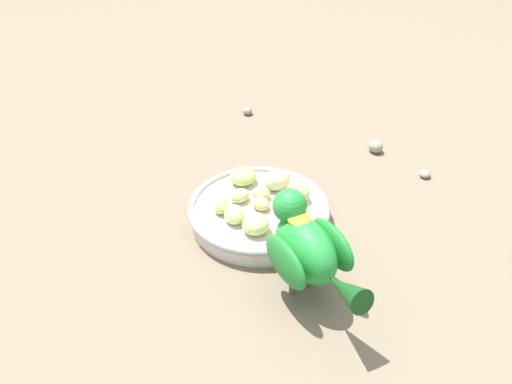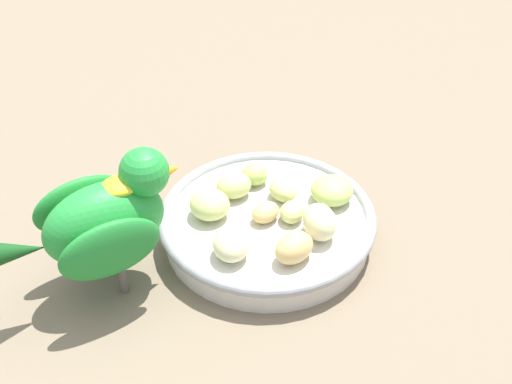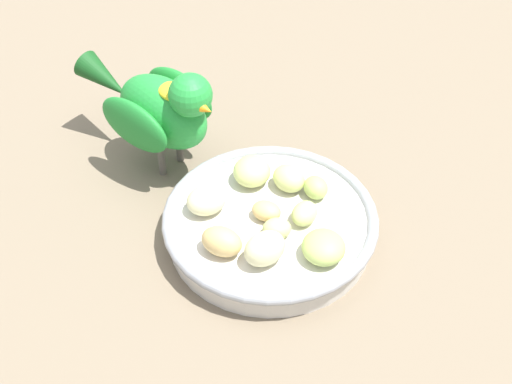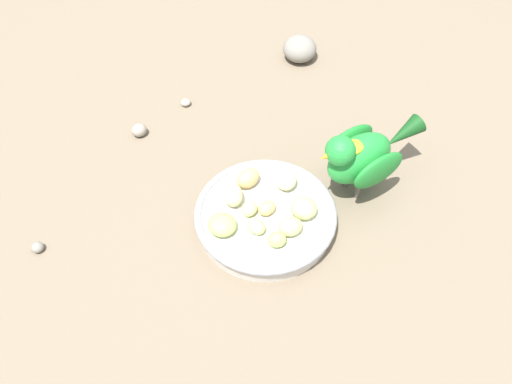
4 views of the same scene
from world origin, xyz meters
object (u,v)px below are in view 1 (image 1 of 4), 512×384
at_px(apple_piece_8, 260,192).
at_px(parrot, 307,248).
at_px(apple_piece_2, 256,224).
at_px(apple_piece_4, 243,176).
at_px(apple_piece_6, 298,192).
at_px(apple_piece_3, 242,195).
at_px(pebble_1, 376,146).
at_px(apple_piece_0, 261,204).
at_px(apple_piece_7, 234,214).
at_px(apple_piece_5, 296,215).
at_px(pebble_0, 425,174).
at_px(apple_piece_1, 220,205).
at_px(pebble_2, 248,111).
at_px(feeding_bowl, 259,213).
at_px(apple_piece_9, 277,180).

xyz_separation_m(apple_piece_8, parrot, (-0.17, 0.04, 0.04)).
relative_size(apple_piece_2, apple_piece_8, 1.43).
xyz_separation_m(apple_piece_4, apple_piece_6, (-0.07, -0.05, 0.00)).
distance_m(apple_piece_3, apple_piece_6, 0.08).
distance_m(apple_piece_3, pebble_1, 0.27).
height_order(apple_piece_0, apple_piece_8, same).
distance_m(apple_piece_7, parrot, 0.14).
bearing_deg(apple_piece_4, apple_piece_0, 172.10).
height_order(apple_piece_2, apple_piece_5, same).
bearing_deg(pebble_0, apple_piece_7, 85.70).
bearing_deg(apple_piece_2, pebble_1, -70.00).
bearing_deg(apple_piece_0, apple_piece_3, 23.04).
bearing_deg(apple_piece_5, apple_piece_3, 24.86).
relative_size(apple_piece_3, apple_piece_6, 0.78).
xyz_separation_m(apple_piece_0, pebble_1, (0.07, -0.26, -0.02)).
height_order(apple_piece_1, pebble_2, apple_piece_1).
bearing_deg(apple_piece_1, parrot, -170.74).
bearing_deg(apple_piece_6, apple_piece_4, 32.38).
distance_m(apple_piece_1, apple_piece_6, 0.11).
bearing_deg(apple_piece_6, apple_piece_1, 74.27).
height_order(feeding_bowl, pebble_0, feeding_bowl).
xyz_separation_m(apple_piece_3, apple_piece_7, (-0.04, 0.03, 0.00)).
distance_m(apple_piece_1, apple_piece_7, 0.03).
xyz_separation_m(apple_piece_2, parrot, (-0.10, -0.01, 0.03)).
height_order(apple_piece_4, parrot, parrot).
bearing_deg(apple_piece_6, pebble_1, -70.09).
xyz_separation_m(apple_piece_0, pebble_2, (0.28, -0.14, -0.03)).
bearing_deg(apple_piece_2, apple_piece_5, -100.62).
distance_m(apple_piece_9, pebble_1, 0.22).
bearing_deg(pebble_1, apple_piece_1, 97.94).
bearing_deg(apple_piece_8, apple_piece_3, 78.56).
bearing_deg(apple_piece_4, pebble_1, -90.17).
bearing_deg(apple_piece_8, apple_piece_5, -171.03).
height_order(apple_piece_1, apple_piece_7, apple_piece_7).
bearing_deg(apple_piece_2, apple_piece_6, -69.80).
bearing_deg(pebble_2, apple_piece_1, 143.72).
height_order(apple_piece_2, apple_piece_6, same).
bearing_deg(pebble_2, apple_piece_9, 159.10).
xyz_separation_m(apple_piece_4, pebble_2, (0.21, -0.13, -0.03)).
xyz_separation_m(apple_piece_9, parrot, (-0.17, 0.07, 0.03)).
distance_m(apple_piece_7, pebble_0, 0.32).
relative_size(apple_piece_8, parrot, 0.14).
bearing_deg(apple_piece_0, apple_piece_8, -26.70).
xyz_separation_m(apple_piece_0, apple_piece_4, (0.07, -0.01, 0.00)).
bearing_deg(apple_piece_9, apple_piece_0, 123.82).
bearing_deg(apple_piece_8, pebble_2, -26.28).
height_order(apple_piece_6, pebble_2, apple_piece_6).
distance_m(apple_piece_7, apple_piece_8, 0.07).
xyz_separation_m(apple_piece_7, apple_piece_9, (0.03, -0.09, 0.00)).
height_order(apple_piece_5, pebble_0, apple_piece_5).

